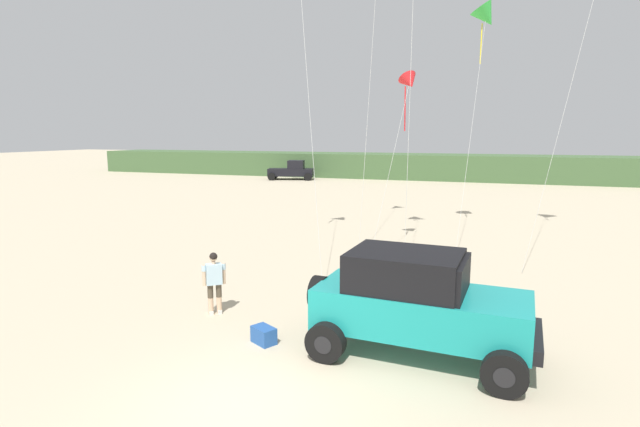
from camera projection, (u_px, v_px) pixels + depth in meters
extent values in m
plane|color=#C1B293|center=(245.00, 404.00, 8.62)|extent=(220.00, 220.00, 0.00)
cube|color=#426038|center=(485.00, 168.00, 49.83)|extent=(90.00, 6.21, 2.55)
cube|color=teal|center=(420.00, 311.00, 10.35)|extent=(4.52, 2.14, 0.90)
cube|color=teal|center=(504.00, 305.00, 9.66)|extent=(1.21, 1.76, 0.12)
cube|color=black|center=(405.00, 270.00, 10.35)|extent=(2.42, 1.91, 0.80)
cube|color=black|center=(464.00, 278.00, 9.89)|extent=(0.22, 1.67, 0.72)
cube|color=black|center=(537.00, 340.00, 9.52)|extent=(0.32, 1.81, 0.28)
cylinder|color=black|center=(320.00, 293.00, 11.22)|extent=(0.35, 0.79, 0.77)
cylinder|color=black|center=(509.00, 332.00, 10.71)|extent=(0.86, 0.36, 0.84)
cylinder|color=black|center=(509.00, 332.00, 10.71)|extent=(0.40, 0.35, 0.38)
cylinder|color=black|center=(504.00, 374.00, 8.84)|extent=(0.86, 0.36, 0.84)
cylinder|color=black|center=(504.00, 374.00, 8.84)|extent=(0.40, 0.35, 0.38)
cylinder|color=black|center=(357.00, 310.00, 12.05)|extent=(0.86, 0.36, 0.84)
cylinder|color=black|center=(357.00, 310.00, 12.05)|extent=(0.40, 0.35, 0.38)
cylinder|color=black|center=(326.00, 342.00, 10.18)|extent=(0.86, 0.36, 0.84)
cylinder|color=black|center=(326.00, 342.00, 10.18)|extent=(0.40, 0.35, 0.38)
cylinder|color=#DBB28E|center=(211.00, 305.00, 12.87)|extent=(0.14, 0.14, 0.49)
cylinder|color=#4C4233|center=(210.00, 291.00, 12.81)|extent=(0.15, 0.15, 0.36)
cube|color=silver|center=(211.00, 312.00, 12.94)|extent=(0.25, 0.27, 0.10)
cylinder|color=#DBB28E|center=(219.00, 304.00, 12.95)|extent=(0.14, 0.14, 0.49)
cylinder|color=#4C4233|center=(219.00, 290.00, 12.88)|extent=(0.15, 0.15, 0.36)
cube|color=silver|center=(219.00, 311.00, 13.02)|extent=(0.25, 0.27, 0.10)
cube|color=silver|center=(214.00, 274.00, 12.77)|extent=(0.47, 0.45, 0.54)
cylinder|color=#DBB28E|center=(204.00, 275.00, 12.69)|extent=(0.09, 0.09, 0.56)
cylinder|color=silver|center=(204.00, 268.00, 12.66)|extent=(0.11, 0.11, 0.16)
cylinder|color=#DBB28E|center=(224.00, 273.00, 12.86)|extent=(0.09, 0.09, 0.56)
cylinder|color=silver|center=(224.00, 266.00, 12.83)|extent=(0.11, 0.11, 0.16)
cylinder|color=#DBB28E|center=(214.00, 262.00, 12.72)|extent=(0.10, 0.10, 0.08)
sphere|color=#DBB28E|center=(213.00, 257.00, 12.70)|extent=(0.21, 0.21, 0.21)
sphere|color=black|center=(213.00, 256.00, 12.68)|extent=(0.21, 0.21, 0.21)
cube|color=#23519E|center=(264.00, 335.00, 11.11)|extent=(0.66, 0.59, 0.38)
cube|color=black|center=(291.00, 172.00, 50.50)|extent=(4.93, 3.01, 0.76)
cube|color=black|center=(296.00, 164.00, 50.34)|extent=(2.01, 2.15, 0.84)
cylinder|color=black|center=(310.00, 175.00, 51.47)|extent=(0.80, 0.45, 0.76)
cylinder|color=black|center=(308.00, 177.00, 49.40)|extent=(0.80, 0.45, 0.76)
cylinder|color=black|center=(275.00, 175.00, 51.73)|extent=(0.80, 0.45, 0.76)
cylinder|color=black|center=(271.00, 177.00, 49.66)|extent=(0.80, 0.45, 0.76)
cone|color=red|center=(410.00, 82.00, 18.95)|extent=(1.13, 1.14, 0.91)
cylinder|color=red|center=(405.00, 109.00, 19.17)|extent=(0.05, 0.19, 1.72)
cylinder|color=silver|center=(390.00, 170.00, 18.22)|extent=(0.83, 3.01, 6.65)
cylinder|color=silver|center=(412.00, 28.00, 15.09)|extent=(0.40, 2.94, 15.77)
cylinder|color=silver|center=(372.00, 56.00, 19.28)|extent=(0.05, 3.55, 15.39)
cone|color=green|center=(486.00, 16.00, 21.77)|extent=(1.71, 1.56, 1.60)
cylinder|color=yellow|center=(481.00, 44.00, 22.01)|extent=(0.05, 0.18, 1.78)
cylinder|color=silver|center=(472.00, 127.00, 19.97)|extent=(0.57, 5.75, 9.84)
cylinder|color=silver|center=(308.00, 91.00, 16.19)|extent=(2.79, 5.14, 12.11)
cylinder|color=silver|center=(576.00, 68.00, 17.02)|extent=(2.87, 4.28, 13.87)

